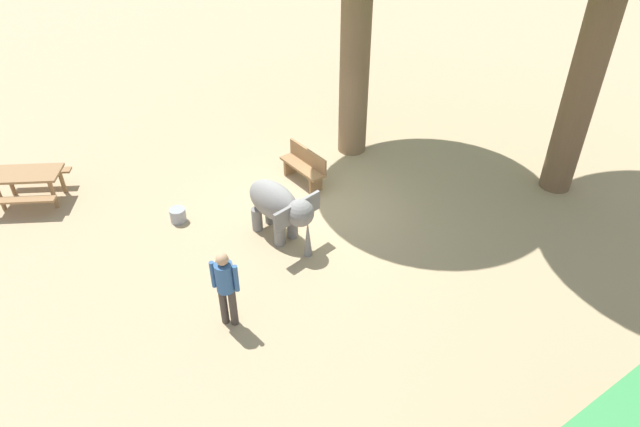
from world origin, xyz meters
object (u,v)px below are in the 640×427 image
object	(u,v)px
elephant	(279,206)
wooden_bench	(305,165)
picnic_table_near	(29,180)
person_handler	(225,284)
feed_bucket	(178,215)

from	to	relation	value
elephant	wooden_bench	size ratio (longest dim) A/B	1.30
picnic_table_near	person_handler	bearing A→B (deg)	138.73
wooden_bench	feed_bucket	bearing A→B (deg)	82.27
picnic_table_near	feed_bucket	distance (m)	3.69
person_handler	feed_bucket	distance (m)	3.55
wooden_bench	picnic_table_near	bearing A→B (deg)	59.45
picnic_table_near	feed_bucket	bearing A→B (deg)	163.12
elephant	wooden_bench	bearing A→B (deg)	123.16
person_handler	picnic_table_near	world-z (taller)	person_handler
wooden_bench	feed_bucket	world-z (taller)	wooden_bench
elephant	wooden_bench	world-z (taller)	elephant
picnic_table_near	feed_bucket	size ratio (longest dim) A/B	5.67
person_handler	wooden_bench	size ratio (longest dim) A/B	1.14
elephant	wooden_bench	distance (m)	2.29
person_handler	picnic_table_near	size ratio (longest dim) A/B	0.79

